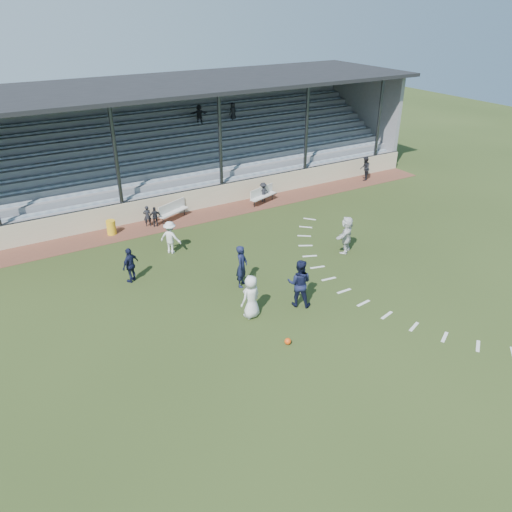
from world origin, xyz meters
The scene contains 19 objects.
ground centered at (0.00, 0.00, 0.00)m, with size 90.00×90.00×0.00m, color #283716.
cinder_track centered at (0.00, 10.50, 0.01)m, with size 34.00×2.00×0.02m, color brown.
retaining_wall centered at (0.00, 11.55, 0.60)m, with size 34.00×0.18×1.20m, color #C1B594.
bench_left centered at (-0.45, 10.89, 0.58)m, with size 1.99×1.25×0.95m.
bench_right centered at (5.12, 10.49, 0.58)m, with size 2.02×1.10×0.95m.
trash_bin centered at (-4.00, 10.59, 0.40)m, with size 0.48×0.48×0.76m, color gold.
football centered at (-1.21, -1.82, 0.12)m, with size 0.24×0.24×0.24m, color #E0450D.
player_white_lead centered at (-1.46, 0.38, 0.89)m, with size 0.87×0.56×1.77m, color silver.
player_navy_lead centered at (-0.64, 2.60, 0.94)m, with size 0.69×0.45×1.88m, color #121733.
player_navy_mid centered at (0.59, 0.12, 1.01)m, with size 0.98×0.76×2.01m, color #121733.
player_white_wing centered at (-2.09, 7.04, 0.81)m, with size 1.05×0.61×1.63m, color silver.
player_navy_wing centered at (-4.60, 5.35, 0.80)m, with size 0.94×0.39×1.60m, color #121733.
player_white_back centered at (5.25, 2.88, 0.92)m, with size 1.71×0.54×1.84m, color silver.
official centered at (13.22, 10.62, 0.82)m, with size 0.77×0.60×1.59m, color black.
sub_left_near centered at (-2.00, 10.64, 0.60)m, with size 0.42×0.28×1.16m, color black.
sub_left_far centered at (-1.66, 10.37, 0.58)m, with size 0.65×0.27×1.11m, color black.
sub_right centered at (5.25, 10.62, 0.62)m, with size 0.77×0.44×1.19m, color black.
grandstand centered at (0.00, 16.26, 2.20)m, with size 34.60×9.00×6.61m.
penalty_arc centered at (4.12, 0.00, 0.01)m, with size 3.89×14.63×0.01m.
Camera 1 is at (-9.45, -13.65, 11.02)m, focal length 35.00 mm.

